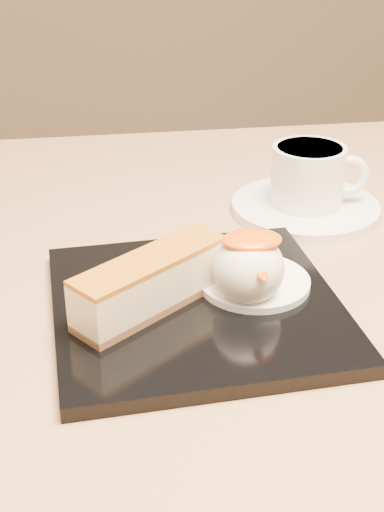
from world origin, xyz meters
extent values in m
cube|color=brown|center=(0.00, 0.00, 0.70)|extent=(0.80, 0.80, 0.04)
cube|color=black|center=(-0.04, -0.05, 0.73)|extent=(0.23, 0.23, 0.01)
cube|color=brown|center=(-0.08, -0.06, 0.74)|extent=(0.13, 0.11, 0.01)
cube|color=#FFEAA6|center=(-0.08, -0.06, 0.75)|extent=(0.13, 0.11, 0.03)
cube|color=#974F10|center=(-0.08, -0.06, 0.77)|extent=(0.13, 0.11, 0.00)
cylinder|color=white|center=(0.01, -0.04, 0.73)|extent=(0.09, 0.09, 0.01)
sphere|color=white|center=(0.00, -0.06, 0.76)|extent=(0.06, 0.06, 0.06)
ellipsoid|color=#FE4F08|center=(0.00, -0.05, 0.78)|extent=(0.05, 0.04, 0.01)
ellipsoid|color=#2D8A32|center=(-0.02, -0.02, 0.74)|extent=(0.02, 0.01, 0.00)
ellipsoid|color=#2D8A32|center=(-0.01, -0.01, 0.74)|extent=(0.02, 0.02, 0.00)
ellipsoid|color=#2D8A32|center=(-0.03, -0.01, 0.74)|extent=(0.01, 0.02, 0.00)
cylinder|color=white|center=(0.10, 0.12, 0.72)|extent=(0.15, 0.15, 0.01)
cylinder|color=white|center=(0.10, 0.12, 0.76)|extent=(0.07, 0.07, 0.06)
cylinder|color=black|center=(0.10, 0.12, 0.79)|extent=(0.06, 0.06, 0.00)
torus|color=white|center=(0.14, 0.11, 0.76)|extent=(0.04, 0.02, 0.04)
camera|label=1|loc=(-0.12, -0.52, 1.02)|focal=50.00mm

